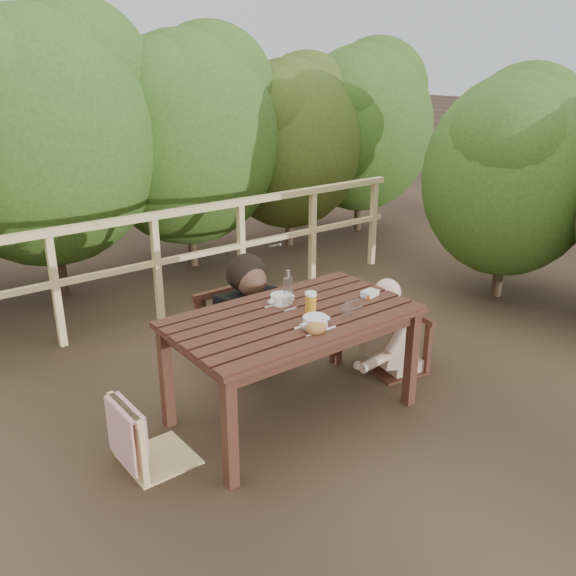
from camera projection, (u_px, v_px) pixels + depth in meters
ground at (292, 413)px, 4.15m from camera, size 60.00×60.00×0.00m
table at (293, 366)px, 4.02m from camera, size 1.57×0.88×0.73m
chair_left at (154, 400)px, 3.53m from camera, size 0.42×0.42×0.83m
chair_far at (236, 301)px, 4.71m from camera, size 0.51×0.51×1.02m
chair_right at (397, 319)px, 4.60m from camera, size 0.48×0.48×0.83m
woman at (234, 277)px, 4.65m from camera, size 0.57×0.70×1.41m
diner_right at (402, 293)px, 4.55m from camera, size 0.70×0.60×1.24m
railing at (157, 268)px, 5.46m from camera, size 5.60×0.10×1.01m
hedge_row at (130, 97)px, 6.09m from camera, size 6.60×1.60×3.80m
soup_near at (315, 323)px, 3.68m from camera, size 0.26×0.26×0.09m
soup_far at (281, 300)px, 4.03m from camera, size 0.24×0.24×0.08m
bread_roll at (316, 328)px, 3.62m from camera, size 0.14×0.11×0.08m
beer_glass at (311, 303)px, 3.89m from camera, size 0.08×0.08×0.15m
bottle at (288, 289)px, 3.98m from camera, size 0.06×0.06×0.25m
tumbler at (347, 312)px, 3.83m from camera, size 0.07×0.07×0.08m
butter_tub at (370, 294)px, 4.17m from camera, size 0.13×0.11×0.05m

